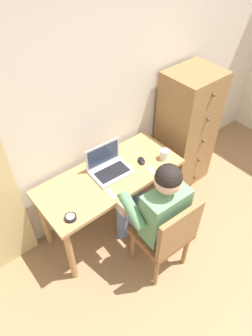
{
  "coord_description": "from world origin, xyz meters",
  "views": [
    {
      "loc": [
        -1.42,
        0.34,
        2.57
      ],
      "look_at": [
        -0.25,
        1.75,
        0.82
      ],
      "focal_mm": 32.3,
      "sensor_mm": 36.0,
      "label": 1
    }
  ],
  "objects_px": {
    "person_seated": "(154,206)",
    "desk_clock": "(71,217)",
    "desk": "(110,184)",
    "computer_mouse": "(141,161)",
    "chair": "(167,235)",
    "laptop": "(108,166)",
    "dresser": "(186,130)",
    "coffee_mug": "(164,154)"
  },
  "relations": [
    {
      "from": "desk",
      "to": "laptop",
      "type": "bearing_deg",
      "value": 60.67
    },
    {
      "from": "computer_mouse",
      "to": "coffee_mug",
      "type": "relative_size",
      "value": 0.83
    },
    {
      "from": "desk",
      "to": "laptop",
      "type": "height_order",
      "value": "laptop"
    },
    {
      "from": "desk",
      "to": "coffee_mug",
      "type": "relative_size",
      "value": 10.82
    },
    {
      "from": "chair",
      "to": "desk_clock",
      "type": "relative_size",
      "value": 9.71
    },
    {
      "from": "chair",
      "to": "person_seated",
      "type": "height_order",
      "value": "person_seated"
    },
    {
      "from": "desk",
      "to": "desk_clock",
      "type": "distance_m",
      "value": 0.55
    },
    {
      "from": "computer_mouse",
      "to": "desk_clock",
      "type": "distance_m",
      "value": 0.84
    },
    {
      "from": "dresser",
      "to": "laptop",
      "type": "bearing_deg",
      "value": -179.15
    },
    {
      "from": "laptop",
      "to": "dresser",
      "type": "bearing_deg",
      "value": 0.85
    },
    {
      "from": "desk",
      "to": "coffee_mug",
      "type": "bearing_deg",
      "value": -15.34
    },
    {
      "from": "dresser",
      "to": "coffee_mug",
      "type": "relative_size",
      "value": 10.89
    },
    {
      "from": "dresser",
      "to": "desk_clock",
      "type": "height_order",
      "value": "dresser"
    },
    {
      "from": "dresser",
      "to": "desk_clock",
      "type": "xyz_separation_m",
      "value": [
        -1.57,
        -0.25,
        0.08
      ]
    },
    {
      "from": "desk_clock",
      "to": "coffee_mug",
      "type": "distance_m",
      "value": 1.02
    },
    {
      "from": "dresser",
      "to": "desk_clock",
      "type": "relative_size",
      "value": 14.53
    },
    {
      "from": "desk_clock",
      "to": "person_seated",
      "type": "bearing_deg",
      "value": -25.88
    },
    {
      "from": "desk",
      "to": "coffee_mug",
      "type": "height_order",
      "value": "coffee_mug"
    },
    {
      "from": "desk",
      "to": "laptop",
      "type": "relative_size",
      "value": 3.69
    },
    {
      "from": "dresser",
      "to": "computer_mouse",
      "type": "height_order",
      "value": "dresser"
    },
    {
      "from": "desk",
      "to": "chair",
      "type": "height_order",
      "value": "chair"
    },
    {
      "from": "dresser",
      "to": "person_seated",
      "type": "xyz_separation_m",
      "value": [
        -0.98,
        -0.54,
        0.02
      ]
    },
    {
      "from": "desk_clock",
      "to": "coffee_mug",
      "type": "xyz_separation_m",
      "value": [
        1.02,
        0.04,
        0.03
      ]
    },
    {
      "from": "desk",
      "to": "computer_mouse",
      "type": "height_order",
      "value": "computer_mouse"
    },
    {
      "from": "laptop",
      "to": "coffee_mug",
      "type": "height_order",
      "value": "laptop"
    },
    {
      "from": "computer_mouse",
      "to": "coffee_mug",
      "type": "xyz_separation_m",
      "value": [
        0.19,
        -0.1,
        0.03
      ]
    },
    {
      "from": "laptop",
      "to": "coffee_mug",
      "type": "bearing_deg",
      "value": -22.29
    },
    {
      "from": "desk",
      "to": "computer_mouse",
      "type": "distance_m",
      "value": 0.35
    },
    {
      "from": "desk",
      "to": "person_seated",
      "type": "bearing_deg",
      "value": -79.56
    },
    {
      "from": "dresser",
      "to": "desk_clock",
      "type": "distance_m",
      "value": 1.6
    },
    {
      "from": "laptop",
      "to": "desk_clock",
      "type": "height_order",
      "value": "laptop"
    },
    {
      "from": "dresser",
      "to": "desk",
      "type": "bearing_deg",
      "value": -176.12
    },
    {
      "from": "desk",
      "to": "laptop",
      "type": "xyz_separation_m",
      "value": [
        0.03,
        0.06,
        0.16
      ]
    },
    {
      "from": "laptop",
      "to": "desk_clock",
      "type": "distance_m",
      "value": 0.59
    },
    {
      "from": "person_seated",
      "to": "dresser",
      "type": "bearing_deg",
      "value": 28.82
    },
    {
      "from": "person_seated",
      "to": "chair",
      "type": "bearing_deg",
      "value": -92.32
    },
    {
      "from": "chair",
      "to": "laptop",
      "type": "bearing_deg",
      "value": 93.78
    },
    {
      "from": "coffee_mug",
      "to": "laptop",
      "type": "bearing_deg",
      "value": 157.71
    },
    {
      "from": "person_seated",
      "to": "desk_clock",
      "type": "relative_size",
      "value": 13.25
    },
    {
      "from": "person_seated",
      "to": "computer_mouse",
      "type": "relative_size",
      "value": 11.92
    },
    {
      "from": "desk",
      "to": "chair",
      "type": "bearing_deg",
      "value": -83.09
    },
    {
      "from": "coffee_mug",
      "to": "desk",
      "type": "bearing_deg",
      "value": 164.66
    }
  ]
}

